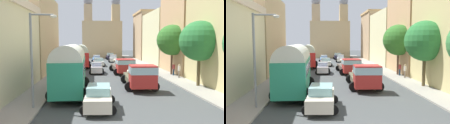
{
  "view_description": "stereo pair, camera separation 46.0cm",
  "coord_description": "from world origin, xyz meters",
  "views": [
    {
      "loc": [
        -2.48,
        -8.7,
        4.53
      ],
      "look_at": [
        0.0,
        21.05,
        1.79
      ],
      "focal_mm": 36.22,
      "sensor_mm": 36.0,
      "label": 1
    },
    {
      "loc": [
        -2.03,
        -8.74,
        4.53
      ],
      "look_at": [
        0.0,
        21.05,
        1.79
      ],
      "focal_mm": 36.22,
      "sensor_mm": 36.0,
      "label": 2
    }
  ],
  "objects": [
    {
      "name": "pedestrian_1",
      "position": [
        7.88,
        17.65,
        1.02
      ],
      "size": [
        0.35,
        0.35,
        1.78
      ],
      "color": "#7B6B5F",
      "rests_on": "ground"
    },
    {
      "name": "car_3",
      "position": [
        -2.14,
        6.17,
        0.8
      ],
      "size": [
        2.44,
        4.31,
        1.59
      ],
      "color": "beige",
      "rests_on": "ground"
    },
    {
      "name": "building_right_4",
      "position": [
        10.67,
        47.68,
        5.92
      ],
      "size": [
        4.78,
        10.66,
        11.8
      ],
      "color": "tan",
      "rests_on": "ground"
    },
    {
      "name": "sidewalk_right",
      "position": [
        7.25,
        27.0,
        0.07
      ],
      "size": [
        2.5,
        70.0,
        0.14
      ],
      "primitive_type": "cube",
      "color": "gray",
      "rests_on": "ground"
    },
    {
      "name": "cargo_truck_0",
      "position": [
        1.93,
        12.26,
        1.24
      ],
      "size": [
        3.34,
        6.99,
        2.42
      ],
      "color": "#AE2623",
      "rests_on": "ground"
    },
    {
      "name": "streetlamp_near",
      "position": [
        -6.26,
        6.35,
        3.81
      ],
      "size": [
        1.77,
        0.28,
        6.35
      ],
      "color": "gray",
      "rests_on": "ground"
    },
    {
      "name": "ground_plane",
      "position": [
        0.0,
        27.0,
        0.0
      ],
      "size": [
        154.0,
        154.0,
        0.0
      ],
      "primitive_type": "plane",
      "color": "#414546"
    },
    {
      "name": "car_2",
      "position": [
        1.76,
        47.53,
        0.81
      ],
      "size": [
        2.37,
        3.74,
        1.61
      ],
      "color": "#201D32",
      "rests_on": "ground"
    },
    {
      "name": "parked_bus_1",
      "position": [
        -4.54,
        30.6,
        2.15
      ],
      "size": [
        3.54,
        8.37,
        3.93
      ],
      "color": "red",
      "rests_on": "ground"
    },
    {
      "name": "distant_church",
      "position": [
        -0.0,
        55.54,
        5.67
      ],
      "size": [
        10.78,
        7.25,
        16.72
      ],
      "color": "tan",
      "rests_on": "ground"
    },
    {
      "name": "car_5",
      "position": [
        -1.5,
        32.88,
        0.74
      ],
      "size": [
        2.49,
        4.05,
        1.47
      ],
      "color": "silver",
      "rests_on": "ground"
    },
    {
      "name": "cargo_truck_1",
      "position": [
        1.64,
        22.41,
        1.18
      ],
      "size": [
        3.37,
        7.68,
        2.21
      ],
      "color": "#B52B27",
      "rests_on": "ground"
    },
    {
      "name": "car_4",
      "position": [
        -2.01,
        23.2,
        0.79
      ],
      "size": [
        2.15,
        4.16,
        1.57
      ],
      "color": "silver",
      "rests_on": "ground"
    },
    {
      "name": "sidewalk_left",
      "position": [
        -7.25,
        27.0,
        0.07
      ],
      "size": [
        2.5,
        70.0,
        0.14
      ],
      "primitive_type": "cube",
      "color": "#9D938C",
      "rests_on": "ground"
    },
    {
      "name": "parked_bus_0",
      "position": [
        -4.47,
        10.97,
        2.36
      ],
      "size": [
        3.37,
        9.12,
        4.24
      ],
      "color": "#299972",
      "rests_on": "ground"
    },
    {
      "name": "car_0",
      "position": [
        1.54,
        26.13,
        0.76
      ],
      "size": [
        2.15,
        3.76,
        1.53
      ],
      "color": "silver",
      "rests_on": "ground"
    },
    {
      "name": "roadside_tree_1",
      "position": [
        7.9,
        12.67,
        4.56
      ],
      "size": [
        3.94,
        3.94,
        6.55
      ],
      "color": "brown",
      "rests_on": "ground"
    },
    {
      "name": "building_right_3",
      "position": [
        11.23,
        34.88,
        5.08
      ],
      "size": [
        5.46,
        12.95,
        10.15
      ],
      "color": "beige",
      "rests_on": "ground"
    },
    {
      "name": "car_6",
      "position": [
        -1.78,
        39.09,
        0.8
      ],
      "size": [
        2.21,
        4.22,
        1.61
      ],
      "color": "#4284CE",
      "rests_on": "ground"
    },
    {
      "name": "building_right_2",
      "position": [
        10.69,
        23.0,
        5.76
      ],
      "size": [
        4.38,
        9.71,
        11.52
      ],
      "color": "tan",
      "rests_on": "ground"
    },
    {
      "name": "building_left_2",
      "position": [
        -10.87,
        24.88,
        5.49
      ],
      "size": [
        4.73,
        13.95,
        10.98
      ],
      "color": "tan",
      "rests_on": "ground"
    },
    {
      "name": "roadside_tree_2",
      "position": [
        7.9,
        20.4,
        4.7
      ],
      "size": [
        4.04,
        4.04,
        6.73
      ],
      "color": "brown",
      "rests_on": "ground"
    },
    {
      "name": "car_1",
      "position": [
        1.91,
        40.74,
        0.79
      ],
      "size": [
        2.35,
        4.38,
        1.6
      ],
      "color": "white",
      "rests_on": "ground"
    },
    {
      "name": "pedestrian_0",
      "position": [
        7.9,
        19.57,
        0.98
      ],
      "size": [
        0.37,
        0.37,
        1.72
      ],
      "color": "#1A3049",
      "rests_on": "ground"
    }
  ]
}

